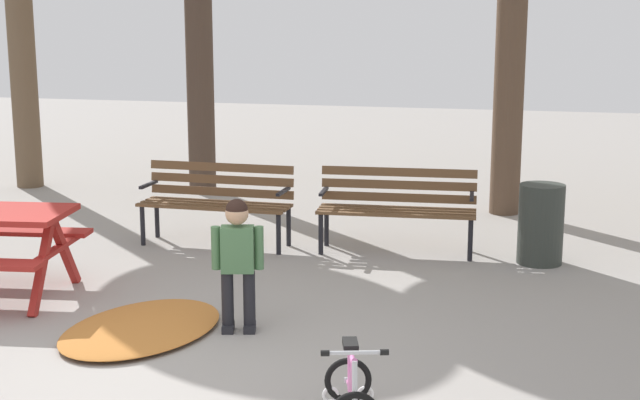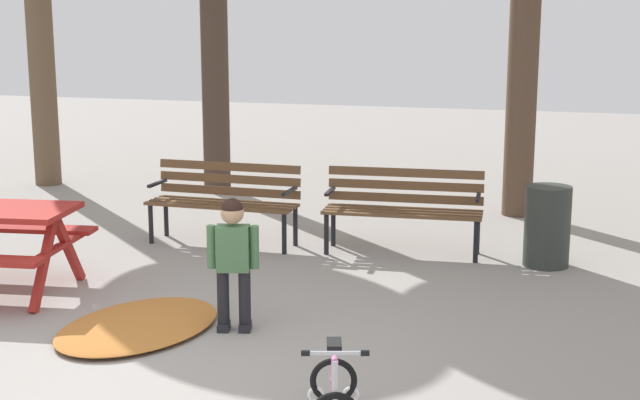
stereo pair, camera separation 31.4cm
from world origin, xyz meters
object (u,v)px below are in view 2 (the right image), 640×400
park_bench_left (404,203)px  kids_bicycle (334,390)px  trash_bin (547,226)px  child_standing (233,254)px  park_bench_far_left (225,196)px

park_bench_left → kids_bicycle: bearing=-84.6°
park_bench_left → kids_bicycle: park_bench_left is taller
park_bench_left → trash_bin: size_ratio=2.08×
child_standing → trash_bin: 3.42m
park_bench_far_left → kids_bicycle: park_bench_far_left is taller
child_standing → park_bench_left: bearing=73.6°
park_bench_far_left → trash_bin: bearing=0.8°
park_bench_far_left → kids_bicycle: size_ratio=2.58×
kids_bicycle → park_bench_far_left: bearing=120.5°
child_standing → kids_bicycle: size_ratio=1.68×
park_bench_far_left → child_standing: (1.10, -2.53, 0.10)m
park_bench_far_left → child_standing: size_ratio=1.53×
child_standing → kids_bicycle: (1.17, -1.33, -0.41)m
park_bench_far_left → child_standing: bearing=-66.5°
park_bench_far_left → trash_bin: 3.33m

